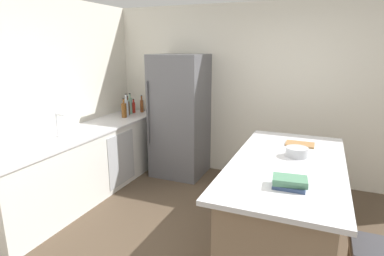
{
  "coord_description": "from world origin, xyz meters",
  "views": [
    {
      "loc": [
        0.8,
        -2.52,
        1.98
      ],
      "look_at": [
        -0.66,
        0.99,
        1.0
      ],
      "focal_mm": 29.62,
      "sensor_mm": 36.0,
      "label": 1
    }
  ],
  "objects_px": {
    "mixing_bowl": "(297,152)",
    "cutting_board": "(300,144)",
    "gin_bottle": "(130,105)",
    "vinegar_bottle": "(142,106)",
    "sink_faucet": "(58,125)",
    "hot_sauce_bottle": "(134,107)",
    "whiskey_bottle": "(124,110)",
    "syrup_bottle": "(128,107)",
    "soda_bottle": "(126,107)",
    "cookbook_stack": "(290,182)",
    "refrigerator": "(180,116)",
    "kitchen_island": "(284,207)"
  },
  "relations": [
    {
      "from": "refrigerator",
      "to": "soda_bottle",
      "type": "xyz_separation_m",
      "value": [
        -0.83,
        -0.22,
        0.11
      ]
    },
    {
      "from": "gin_bottle",
      "to": "hot_sauce_bottle",
      "type": "bearing_deg",
      "value": 81.81
    },
    {
      "from": "syrup_bottle",
      "to": "whiskey_bottle",
      "type": "distance_m",
      "value": 0.19
    },
    {
      "from": "sink_faucet",
      "to": "hot_sauce_bottle",
      "type": "relative_size",
      "value": 1.29
    },
    {
      "from": "hot_sauce_bottle",
      "to": "cookbook_stack",
      "type": "relative_size",
      "value": 0.85
    },
    {
      "from": "gin_bottle",
      "to": "syrup_bottle",
      "type": "xyz_separation_m",
      "value": [
        0.01,
        -0.1,
        -0.02
      ]
    },
    {
      "from": "sink_faucet",
      "to": "hot_sauce_bottle",
      "type": "distance_m",
      "value": 1.61
    },
    {
      "from": "vinegar_bottle",
      "to": "syrup_bottle",
      "type": "height_order",
      "value": "syrup_bottle"
    },
    {
      "from": "gin_bottle",
      "to": "syrup_bottle",
      "type": "height_order",
      "value": "gin_bottle"
    },
    {
      "from": "syrup_bottle",
      "to": "gin_bottle",
      "type": "bearing_deg",
      "value": 97.69
    },
    {
      "from": "kitchen_island",
      "to": "vinegar_bottle",
      "type": "height_order",
      "value": "vinegar_bottle"
    },
    {
      "from": "sink_faucet",
      "to": "vinegar_bottle",
      "type": "distance_m",
      "value": 1.72
    },
    {
      "from": "kitchen_island",
      "to": "hot_sauce_bottle",
      "type": "height_order",
      "value": "hot_sauce_bottle"
    },
    {
      "from": "syrup_bottle",
      "to": "cutting_board",
      "type": "relative_size",
      "value": 1.02
    },
    {
      "from": "soda_bottle",
      "to": "whiskey_bottle",
      "type": "height_order",
      "value": "soda_bottle"
    },
    {
      "from": "kitchen_island",
      "to": "soda_bottle",
      "type": "bearing_deg",
      "value": 154.55
    },
    {
      "from": "hot_sauce_bottle",
      "to": "cookbook_stack",
      "type": "height_order",
      "value": "hot_sauce_bottle"
    },
    {
      "from": "cookbook_stack",
      "to": "sink_faucet",
      "type": "bearing_deg",
      "value": 170.32
    },
    {
      "from": "soda_bottle",
      "to": "cookbook_stack",
      "type": "height_order",
      "value": "soda_bottle"
    },
    {
      "from": "kitchen_island",
      "to": "cookbook_stack",
      "type": "distance_m",
      "value": 0.76
    },
    {
      "from": "refrigerator",
      "to": "cutting_board",
      "type": "distance_m",
      "value": 2.03
    },
    {
      "from": "syrup_bottle",
      "to": "mixing_bowl",
      "type": "relative_size",
      "value": 1.41
    },
    {
      "from": "syrup_bottle",
      "to": "soda_bottle",
      "type": "relative_size",
      "value": 0.85
    },
    {
      "from": "sink_faucet",
      "to": "hot_sauce_bottle",
      "type": "xyz_separation_m",
      "value": [
        0.04,
        1.61,
        -0.06
      ]
    },
    {
      "from": "sink_faucet",
      "to": "whiskey_bottle",
      "type": "height_order",
      "value": "same"
    },
    {
      "from": "mixing_bowl",
      "to": "cutting_board",
      "type": "relative_size",
      "value": 0.72
    },
    {
      "from": "sink_faucet",
      "to": "whiskey_bottle",
      "type": "bearing_deg",
      "value": 85.62
    },
    {
      "from": "kitchen_island",
      "to": "sink_faucet",
      "type": "bearing_deg",
      "value": -177.88
    },
    {
      "from": "refrigerator",
      "to": "kitchen_island",
      "type": "bearing_deg",
      "value": -39.39
    },
    {
      "from": "cutting_board",
      "to": "refrigerator",
      "type": "bearing_deg",
      "value": 154.93
    },
    {
      "from": "syrup_bottle",
      "to": "whiskey_bottle",
      "type": "height_order",
      "value": "syrup_bottle"
    },
    {
      "from": "refrigerator",
      "to": "soda_bottle",
      "type": "distance_m",
      "value": 0.86
    },
    {
      "from": "soda_bottle",
      "to": "syrup_bottle",
      "type": "bearing_deg",
      "value": 114.54
    },
    {
      "from": "hot_sauce_bottle",
      "to": "gin_bottle",
      "type": "relative_size",
      "value": 0.69
    },
    {
      "from": "gin_bottle",
      "to": "cutting_board",
      "type": "xyz_separation_m",
      "value": [
        2.72,
        -0.83,
        -0.1
      ]
    },
    {
      "from": "soda_bottle",
      "to": "whiskey_bottle",
      "type": "bearing_deg",
      "value": -80.93
    },
    {
      "from": "sink_faucet",
      "to": "cookbook_stack",
      "type": "xyz_separation_m",
      "value": [
        2.76,
        -0.47,
        -0.09
      ]
    },
    {
      "from": "kitchen_island",
      "to": "cookbook_stack",
      "type": "bearing_deg",
      "value": -82.58
    },
    {
      "from": "kitchen_island",
      "to": "sink_faucet",
      "type": "relative_size",
      "value": 6.92
    },
    {
      "from": "gin_bottle",
      "to": "mixing_bowl",
      "type": "bearing_deg",
      "value": -24.53
    },
    {
      "from": "soda_bottle",
      "to": "mixing_bowl",
      "type": "bearing_deg",
      "value": -21.51
    },
    {
      "from": "refrigerator",
      "to": "sink_faucet",
      "type": "relative_size",
      "value": 6.25
    },
    {
      "from": "vinegar_bottle",
      "to": "gin_bottle",
      "type": "distance_m",
      "value": 0.22
    },
    {
      "from": "soda_bottle",
      "to": "cookbook_stack",
      "type": "distance_m",
      "value": 3.23
    },
    {
      "from": "kitchen_island",
      "to": "whiskey_bottle",
      "type": "height_order",
      "value": "whiskey_bottle"
    },
    {
      "from": "kitchen_island",
      "to": "vinegar_bottle",
      "type": "relative_size",
      "value": 7.35
    },
    {
      "from": "hot_sauce_bottle",
      "to": "syrup_bottle",
      "type": "relative_size",
      "value": 0.77
    },
    {
      "from": "vinegar_bottle",
      "to": "cutting_board",
      "type": "relative_size",
      "value": 0.95
    },
    {
      "from": "hot_sauce_bottle",
      "to": "gin_bottle",
      "type": "xyz_separation_m",
      "value": [
        -0.01,
        -0.08,
        0.04
      ]
    },
    {
      "from": "gin_bottle",
      "to": "syrup_bottle",
      "type": "relative_size",
      "value": 1.1
    }
  ]
}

